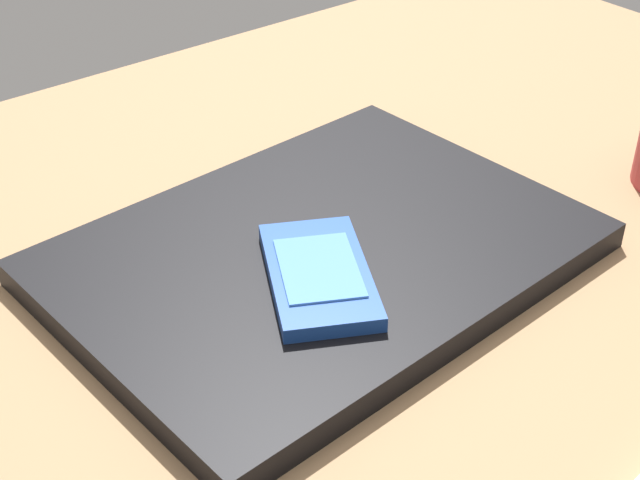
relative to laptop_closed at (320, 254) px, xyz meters
The scene contains 3 objects.
desk_surface 5.96cm from the laptop_closed, 142.62° to the right, with size 120.00×80.00×3.00cm, color #9E7751.
laptop_closed is the anchor object (origin of this frame).
cell_phone_on_laptop 4.57cm from the laptop_closed, 128.86° to the right, with size 10.36×12.35×1.13cm.
Camera 1 is at (-26.32, -35.19, 38.55)cm, focal length 51.74 mm.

